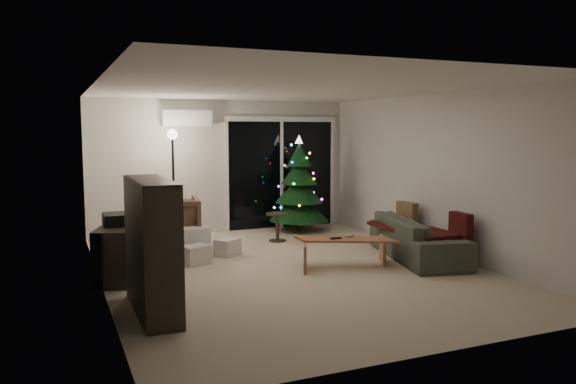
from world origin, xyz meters
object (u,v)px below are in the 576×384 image
at_px(bookshelf, 135,248).
at_px(sofa, 418,238).
at_px(media_cabinet, 119,252).
at_px(armchair, 168,224).
at_px(coffee_table, 345,253).
at_px(christmas_tree, 299,184).

xyz_separation_m(bookshelf, sofa, (4.30, 1.01, -0.40)).
relative_size(media_cabinet, armchair, 1.16).
bearing_deg(armchair, coffee_table, 145.17).
xyz_separation_m(media_cabinet, sofa, (4.30, -0.54, -0.04)).
bearing_deg(coffee_table, media_cabinet, -166.23).
relative_size(sofa, coffee_table, 1.63).
relative_size(bookshelf, armchair, 1.45).
xyz_separation_m(coffee_table, christmas_tree, (0.57, 2.88, 0.71)).
relative_size(bookshelf, christmas_tree, 0.77).
relative_size(media_cabinet, coffee_table, 0.87).
relative_size(coffee_table, christmas_tree, 0.71).
bearing_deg(media_cabinet, armchair, 75.37).
bearing_deg(armchair, sofa, 158.73).
xyz_separation_m(armchair, coffee_table, (2.11, -1.98, -0.24)).
xyz_separation_m(sofa, christmas_tree, (-0.71, 2.83, 0.61)).
bearing_deg(coffee_table, bookshelf, -137.53).
height_order(bookshelf, armchair, bookshelf).
relative_size(bookshelf, coffee_table, 1.09).
relative_size(sofa, christmas_tree, 1.16).
bearing_deg(sofa, coffee_table, 105.73).
bearing_deg(bookshelf, armchair, 81.58).
xyz_separation_m(bookshelf, coffee_table, (3.02, 0.96, -0.50)).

